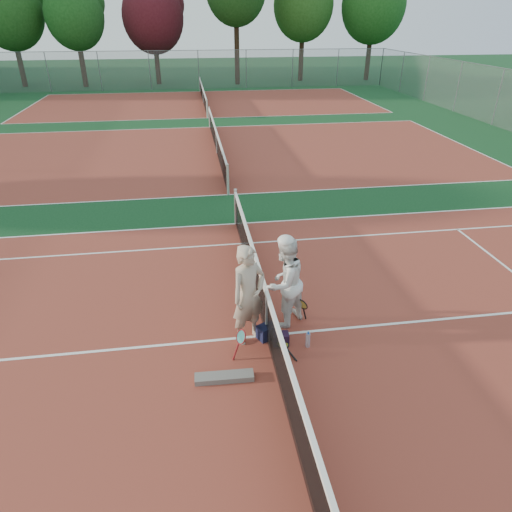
# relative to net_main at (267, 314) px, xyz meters

# --- Properties ---
(ground) EXTENTS (130.00, 130.00, 0.00)m
(ground) POSITION_rel_net_main_xyz_m (0.00, 0.00, -0.51)
(ground) COLOR #0F3819
(ground) RESTS_ON ground
(court_main) EXTENTS (23.77, 10.97, 0.01)m
(court_main) POSITION_rel_net_main_xyz_m (0.00, 0.00, -0.51)
(court_main) COLOR maroon
(court_main) RESTS_ON ground
(court_far_a) EXTENTS (23.77, 10.97, 0.01)m
(court_far_a) POSITION_rel_net_main_xyz_m (0.00, 13.50, -0.51)
(court_far_a) COLOR maroon
(court_far_a) RESTS_ON ground
(court_far_b) EXTENTS (23.77, 10.97, 0.01)m
(court_far_b) POSITION_rel_net_main_xyz_m (0.00, 27.00, -0.51)
(court_far_b) COLOR maroon
(court_far_b) RESTS_ON ground
(net_main) EXTENTS (0.10, 10.98, 1.02)m
(net_main) POSITION_rel_net_main_xyz_m (0.00, 0.00, 0.00)
(net_main) COLOR black
(net_main) RESTS_ON ground
(net_far_a) EXTENTS (0.10, 10.98, 1.02)m
(net_far_a) POSITION_rel_net_main_xyz_m (0.00, 13.50, 0.00)
(net_far_a) COLOR black
(net_far_a) RESTS_ON ground
(net_far_b) EXTENTS (0.10, 10.98, 1.02)m
(net_far_b) POSITION_rel_net_main_xyz_m (0.00, 27.00, 0.00)
(net_far_b) COLOR black
(net_far_b) RESTS_ON ground
(fence_back) EXTENTS (32.00, 0.06, 3.00)m
(fence_back) POSITION_rel_net_main_xyz_m (0.00, 34.00, 0.99)
(fence_back) COLOR slate
(fence_back) RESTS_ON ground
(player_a) EXTENTS (0.87, 0.78, 2.00)m
(player_a) POSITION_rel_net_main_xyz_m (-0.35, -0.03, 0.49)
(player_a) COLOR #B8A68F
(player_a) RESTS_ON ground
(player_b) EXTENTS (1.17, 1.13, 1.90)m
(player_b) POSITION_rel_net_main_xyz_m (0.42, 0.40, 0.44)
(player_b) COLOR white
(player_b) RESTS_ON ground
(racket_red) EXTENTS (0.37, 0.37, 0.56)m
(racket_red) POSITION_rel_net_main_xyz_m (-0.56, -0.52, -0.23)
(racket_red) COLOR maroon
(racket_red) RESTS_ON ground
(racket_black_held) EXTENTS (0.36, 0.36, 0.57)m
(racket_black_held) POSITION_rel_net_main_xyz_m (0.78, 0.32, -0.22)
(racket_black_held) COLOR black
(racket_black_held) RESTS_ON ground
(racket_spare) EXTENTS (0.48, 0.65, 0.15)m
(racket_spare) POSITION_rel_net_main_xyz_m (0.24, -0.41, -0.44)
(racket_spare) COLOR black
(racket_spare) RESTS_ON ground
(sports_bag_navy) EXTENTS (0.43, 0.38, 0.28)m
(sports_bag_navy) POSITION_rel_net_main_xyz_m (-0.00, -0.06, -0.37)
(sports_bag_navy) COLOR black
(sports_bag_navy) RESTS_ON ground
(sports_bag_purple) EXTENTS (0.32, 0.23, 0.25)m
(sports_bag_purple) POSITION_rel_net_main_xyz_m (0.23, -0.29, -0.39)
(sports_bag_purple) COLOR black
(sports_bag_purple) RESTS_ON ground
(net_cover_canvas) EXTENTS (1.03, 0.27, 0.11)m
(net_cover_canvas) POSITION_rel_net_main_xyz_m (-0.92, -1.10, -0.46)
(net_cover_canvas) COLOR #615D58
(net_cover_canvas) RESTS_ON ground
(water_bottle) EXTENTS (0.09, 0.09, 0.30)m
(water_bottle) POSITION_rel_net_main_xyz_m (0.72, -0.44, -0.36)
(water_bottle) COLOR silver
(water_bottle) RESTS_ON ground
(tree_back_0) EXTENTS (5.44, 5.44, 9.04)m
(tree_back_0) POSITION_rel_net_main_xyz_m (-15.05, 37.66, 5.38)
(tree_back_0) COLOR #382314
(tree_back_0) RESTS_ON ground
(tree_back_1) EXTENTS (4.73, 4.73, 8.26)m
(tree_back_1) POSITION_rel_net_main_xyz_m (-9.77, 36.80, 5.00)
(tree_back_1) COLOR #382314
(tree_back_1) RESTS_ON ground
(tree_back_maroon) EXTENTS (5.19, 5.19, 8.40)m
(tree_back_maroon) POSITION_rel_net_main_xyz_m (-3.52, 37.64, 4.88)
(tree_back_maroon) COLOR #382314
(tree_back_maroon) RESTS_ON ground
(tree_back_4) EXTENTS (5.36, 5.36, 9.43)m
(tree_back_4) POSITION_rel_net_main_xyz_m (9.74, 38.22, 5.82)
(tree_back_4) COLOR #382314
(tree_back_4) RESTS_ON ground
(tree_back_5) EXTENTS (5.74, 5.74, 9.65)m
(tree_back_5) POSITION_rel_net_main_xyz_m (16.12, 37.72, 5.82)
(tree_back_5) COLOR #382314
(tree_back_5) RESTS_ON ground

